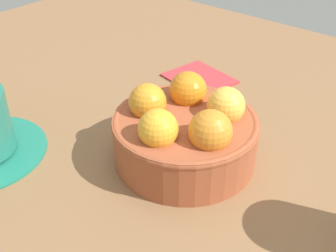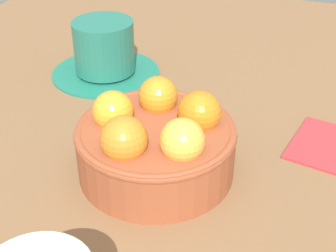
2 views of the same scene
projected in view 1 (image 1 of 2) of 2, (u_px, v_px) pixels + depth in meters
ground_plane at (184, 171)px, 50.86cm from camera, size 123.81×94.63×3.98cm
terracotta_bowl at (185, 132)px, 47.63cm from camera, size 16.39×16.39×8.83cm
folded_napkin at (199, 78)px, 66.02cm from camera, size 11.09×9.86×0.60cm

